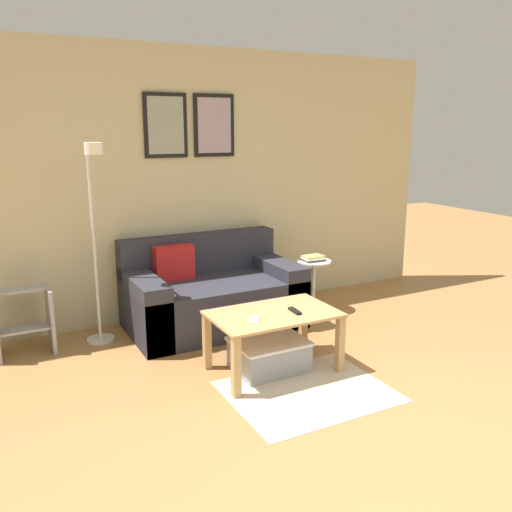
{
  "coord_description": "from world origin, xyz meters",
  "views": [
    {
      "loc": [
        -1.82,
        -1.8,
        1.83
      ],
      "look_at": [
        0.06,
        1.8,
        0.85
      ],
      "focal_mm": 38.0,
      "sensor_mm": 36.0,
      "label": 1
    }
  ],
  "objects_px": {
    "coffee_table": "(273,323)",
    "storage_bin": "(269,355)",
    "step_stool": "(23,320)",
    "floor_lamp": "(96,231)",
    "remote_control": "(295,311)",
    "cell_phone": "(255,320)",
    "couch": "(211,295)",
    "side_table": "(313,281)",
    "book_stack": "(313,258)"
  },
  "relations": [
    {
      "from": "book_stack",
      "to": "side_table",
      "type": "bearing_deg",
      "value": -35.01
    },
    {
      "from": "floor_lamp",
      "to": "remote_control",
      "type": "bearing_deg",
      "value": -44.3
    },
    {
      "from": "coffee_table",
      "to": "side_table",
      "type": "height_order",
      "value": "side_table"
    },
    {
      "from": "floor_lamp",
      "to": "side_table",
      "type": "xyz_separation_m",
      "value": [
        2.09,
        -0.07,
        -0.68
      ]
    },
    {
      "from": "coffee_table",
      "to": "remote_control",
      "type": "xyz_separation_m",
      "value": [
        0.15,
        -0.07,
        0.1
      ]
    },
    {
      "from": "book_stack",
      "to": "remote_control",
      "type": "relative_size",
      "value": 1.55
    },
    {
      "from": "coffee_table",
      "to": "floor_lamp",
      "type": "relative_size",
      "value": 0.56
    },
    {
      "from": "cell_phone",
      "to": "couch",
      "type": "bearing_deg",
      "value": 113.3
    },
    {
      "from": "coffee_table",
      "to": "side_table",
      "type": "bearing_deg",
      "value": 44.51
    },
    {
      "from": "remote_control",
      "to": "step_stool",
      "type": "height_order",
      "value": "step_stool"
    },
    {
      "from": "couch",
      "to": "book_stack",
      "type": "relative_size",
      "value": 6.67
    },
    {
      "from": "coffee_table",
      "to": "storage_bin",
      "type": "height_order",
      "value": "coffee_table"
    },
    {
      "from": "coffee_table",
      "to": "side_table",
      "type": "distance_m",
      "value": 1.47
    },
    {
      "from": "storage_bin",
      "to": "floor_lamp",
      "type": "bearing_deg",
      "value": 133.41
    },
    {
      "from": "remote_control",
      "to": "storage_bin",
      "type": "bearing_deg",
      "value": 157.48
    },
    {
      "from": "remote_control",
      "to": "cell_phone",
      "type": "height_order",
      "value": "remote_control"
    },
    {
      "from": "remote_control",
      "to": "couch",
      "type": "bearing_deg",
      "value": 102.8
    },
    {
      "from": "step_stool",
      "to": "couch",
      "type": "bearing_deg",
      "value": -4.28
    },
    {
      "from": "couch",
      "to": "side_table",
      "type": "height_order",
      "value": "couch"
    },
    {
      "from": "book_stack",
      "to": "storage_bin",
      "type": "bearing_deg",
      "value": -136.27
    },
    {
      "from": "coffee_table",
      "to": "cell_phone",
      "type": "bearing_deg",
      "value": -157.35
    },
    {
      "from": "couch",
      "to": "floor_lamp",
      "type": "xyz_separation_m",
      "value": [
        -1.01,
        -0.0,
        0.7
      ]
    },
    {
      "from": "coffee_table",
      "to": "side_table",
      "type": "xyz_separation_m",
      "value": [
        1.04,
        1.03,
        -0.07
      ]
    },
    {
      "from": "storage_bin",
      "to": "book_stack",
      "type": "xyz_separation_m",
      "value": [
        1.06,
        1.02,
        0.42
      ]
    },
    {
      "from": "floor_lamp",
      "to": "remote_control",
      "type": "xyz_separation_m",
      "value": [
        1.2,
        -1.17,
        -0.52
      ]
    },
    {
      "from": "side_table",
      "to": "step_stool",
      "type": "distance_m",
      "value": 2.7
    },
    {
      "from": "couch",
      "to": "step_stool",
      "type": "xyz_separation_m",
      "value": [
        -1.61,
        0.12,
        -0.01
      ]
    },
    {
      "from": "cell_phone",
      "to": "step_stool",
      "type": "distance_m",
      "value": 1.96
    },
    {
      "from": "storage_bin",
      "to": "cell_phone",
      "type": "relative_size",
      "value": 3.92
    },
    {
      "from": "book_stack",
      "to": "cell_phone",
      "type": "xyz_separation_m",
      "value": [
        -1.24,
        -1.12,
        -0.08
      ]
    },
    {
      "from": "side_table",
      "to": "cell_phone",
      "type": "height_order",
      "value": "side_table"
    },
    {
      "from": "couch",
      "to": "coffee_table",
      "type": "height_order",
      "value": "couch"
    },
    {
      "from": "step_stool",
      "to": "floor_lamp",
      "type": "bearing_deg",
      "value": -11.79
    },
    {
      "from": "coffee_table",
      "to": "side_table",
      "type": "relative_size",
      "value": 1.83
    },
    {
      "from": "side_table",
      "to": "book_stack",
      "type": "height_order",
      "value": "book_stack"
    },
    {
      "from": "coffee_table",
      "to": "book_stack",
      "type": "distance_m",
      "value": 1.47
    },
    {
      "from": "step_stool",
      "to": "coffee_table",
      "type": "bearing_deg",
      "value": -36.57
    },
    {
      "from": "coffee_table",
      "to": "floor_lamp",
      "type": "xyz_separation_m",
      "value": [
        -1.05,
        1.1,
        0.62
      ]
    },
    {
      "from": "book_stack",
      "to": "step_stool",
      "type": "height_order",
      "value": "book_stack"
    },
    {
      "from": "cell_phone",
      "to": "step_stool",
      "type": "xyz_separation_m",
      "value": [
        -1.45,
        1.31,
        -0.18
      ]
    },
    {
      "from": "side_table",
      "to": "book_stack",
      "type": "xyz_separation_m",
      "value": [
        -0.01,
        0.01,
        0.23
      ]
    },
    {
      "from": "remote_control",
      "to": "step_stool",
      "type": "distance_m",
      "value": 2.22
    },
    {
      "from": "couch",
      "to": "remote_control",
      "type": "height_order",
      "value": "couch"
    },
    {
      "from": "side_table",
      "to": "cell_phone",
      "type": "distance_m",
      "value": 1.68
    },
    {
      "from": "storage_bin",
      "to": "step_stool",
      "type": "height_order",
      "value": "step_stool"
    },
    {
      "from": "side_table",
      "to": "book_stack",
      "type": "relative_size",
      "value": 2.23
    },
    {
      "from": "storage_bin",
      "to": "book_stack",
      "type": "bearing_deg",
      "value": 43.73
    },
    {
      "from": "book_stack",
      "to": "step_stool",
      "type": "relative_size",
      "value": 0.43
    },
    {
      "from": "remote_control",
      "to": "coffee_table",
      "type": "bearing_deg",
      "value": 158.66
    },
    {
      "from": "side_table",
      "to": "cell_phone",
      "type": "bearing_deg",
      "value": -138.29
    }
  ]
}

